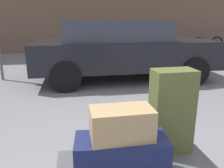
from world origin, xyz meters
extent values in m
cube|color=#191E47|center=(-0.14, -0.01, 0.49)|extent=(0.67, 0.34, 0.31)
cube|color=#4C5128|center=(0.34, 0.26, 0.70)|extent=(0.35, 0.21, 0.72)
cube|color=#9E7F56|center=(-0.14, -0.01, 0.76)|extent=(0.43, 0.25, 0.22)
cube|color=black|center=(0.80, 4.03, 0.64)|extent=(4.31, 1.83, 0.64)
cube|color=#2D333D|center=(0.55, 4.03, 1.19)|extent=(2.42, 1.60, 0.46)
cylinder|color=black|center=(2.21, 4.89, 0.32)|extent=(0.64, 0.22, 0.64)
cylinder|color=black|center=(2.22, 3.19, 0.32)|extent=(0.64, 0.22, 0.64)
cylinder|color=black|center=(-0.63, 4.88, 0.32)|extent=(0.64, 0.22, 0.64)
cylinder|color=black|center=(-0.62, 3.18, 0.32)|extent=(0.64, 0.22, 0.64)
torus|color=black|center=(4.90, 7.79, 0.36)|extent=(0.72, 0.16, 0.72)
torus|color=black|center=(5.93, 7.94, 0.36)|extent=(0.72, 0.16, 0.72)
cylinder|color=#194C8C|center=(5.42, 7.86, 0.56)|extent=(1.00, 0.18, 0.04)
cylinder|color=#194C8C|center=(5.22, 7.84, 0.71)|extent=(0.05, 0.05, 0.30)
cylinder|color=#194C8C|center=(5.86, 7.93, 0.76)|extent=(0.05, 0.05, 0.40)
cylinder|color=#72665B|center=(2.58, 6.79, 0.31)|extent=(0.26, 0.26, 0.61)
cylinder|color=#72665B|center=(4.14, 6.79, 0.31)|extent=(0.26, 0.26, 0.61)
camera|label=1|loc=(-0.45, -1.40, 1.44)|focal=36.34mm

